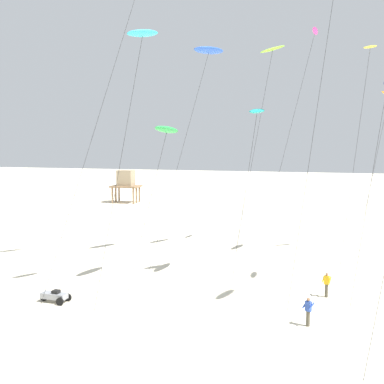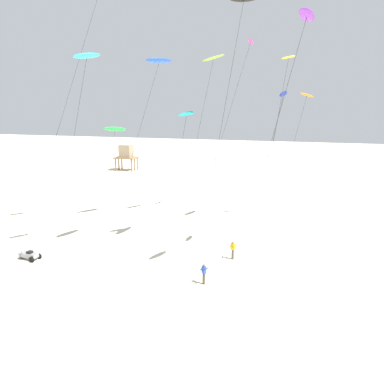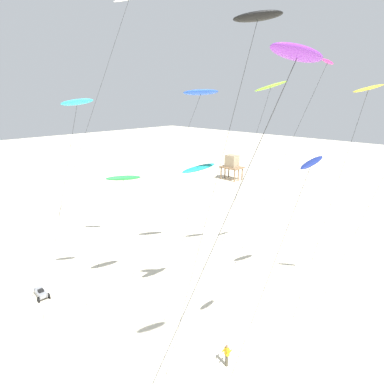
% 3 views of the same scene
% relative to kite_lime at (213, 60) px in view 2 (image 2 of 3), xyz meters
% --- Properties ---
extents(ground_plane, '(260.00, 260.00, 0.00)m').
position_rel_kite_lime_xyz_m(ground_plane, '(-4.32, -18.82, -18.27)').
color(ground_plane, beige).
extents(kite_lime, '(3.77, 6.32, 19.07)m').
position_rel_kite_lime_xyz_m(kite_lime, '(0.00, 0.00, 0.00)').
color(kite_lime, '#8CD833').
rests_on(kite_lime, ground).
extents(kite_yellow, '(2.91, 5.45, 18.56)m').
position_rel_kite_lime_xyz_m(kite_yellow, '(8.11, -0.65, -0.34)').
color(kite_yellow, yellow).
rests_on(kite_yellow, ground).
extents(kite_orange, '(3.74, 6.47, 14.79)m').
position_rel_kite_lime_xyz_m(kite_orange, '(10.02, 1.85, -4.22)').
color(kite_orange, orange).
rests_on(kite_orange, ground).
extents(kite_navy, '(2.54, 5.18, 14.62)m').
position_rel_kite_lime_xyz_m(kite_navy, '(8.47, -9.52, -4.36)').
color(kite_navy, navy).
rests_on(kite_navy, ground).
extents(kite_purple, '(4.54, 8.90, 19.48)m').
position_rel_kite_lime_xyz_m(kite_purple, '(10.22, -15.41, 0.60)').
color(kite_purple, purple).
rests_on(kite_purple, ground).
extents(kite_black, '(3.75, 6.10, 22.13)m').
position_rel_kite_lime_xyz_m(kite_black, '(5.07, -10.12, 3.23)').
color(kite_black, black).
rests_on(kite_black, ground).
extents(kite_magenta, '(4.50, 9.20, 20.69)m').
position_rel_kite_lime_xyz_m(kite_magenta, '(3.44, 2.56, 1.37)').
color(kite_magenta, '#D8339E').
rests_on(kite_magenta, ground).
extents(kite_green, '(2.54, 5.12, 11.63)m').
position_rel_kite_lime_xyz_m(kite_green, '(-6.23, -11.42, -7.10)').
color(kite_green, green).
rests_on(kite_green, ground).
extents(kite_cyan, '(2.97, 4.98, 17.67)m').
position_rel_kite_lime_xyz_m(kite_cyan, '(-6.81, -14.59, -1.20)').
color(kite_cyan, '#33BFE0').
rests_on(kite_cyan, ground).
extents(kite_teal, '(1.97, 4.17, 12.90)m').
position_rel_kite_lime_xyz_m(kite_teal, '(-0.17, -8.93, -5.78)').
color(kite_teal, teal).
rests_on(kite_teal, ground).
extents(kite_blue, '(4.70, 8.19, 18.38)m').
position_rel_kite_lime_xyz_m(kite_blue, '(-4.98, -3.55, -0.38)').
color(kite_blue, blue).
rests_on(kite_blue, ground).
extents(kite_flyer_nearest, '(0.72, 0.71, 1.67)m').
position_rel_kite_lime_xyz_m(kite_flyer_nearest, '(3.91, -17.10, -17.38)').
color(kite_flyer_nearest, '#4C4738').
rests_on(kite_flyer_nearest, ground).
extents(kite_flyer_middle, '(0.64, 0.62, 1.67)m').
position_rel_kite_lime_xyz_m(kite_flyer_middle, '(4.99, -11.58, -17.38)').
color(kite_flyer_middle, '#4C4738').
rests_on(kite_flyer_middle, ground).
extents(stilt_house, '(4.58, 3.42, 5.39)m').
position_rel_kite_lime_xyz_m(stilt_house, '(-26.45, 29.93, -14.64)').
color(stilt_house, '#846647').
rests_on(stilt_house, ground).
extents(beach_buggy, '(2.08, 1.06, 0.82)m').
position_rel_kite_lime_xyz_m(beach_buggy, '(-12.10, -17.12, -17.85)').
color(beach_buggy, gray).
rests_on(beach_buggy, ground).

